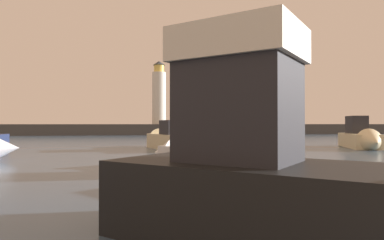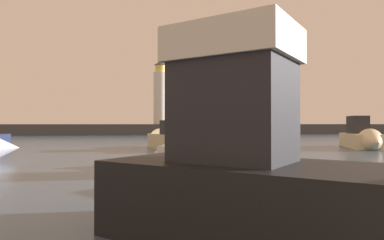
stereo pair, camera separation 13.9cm
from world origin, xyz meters
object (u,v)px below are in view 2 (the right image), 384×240
Objects in this scene: motorboat_2 at (356,192)px; mooring_buoy at (382,181)px; motorboat_1 at (205,152)px; motorboat_5 at (364,138)px; motorboat_0 at (167,139)px; lighthouse at (160,94)px.

motorboat_2 reaches higher than mooring_buoy.
motorboat_1 is at bearing 122.09° from mooring_buoy.
motorboat_1 is 20.44m from motorboat_5.
motorboat_5 is at bearing -8.33° from motorboat_0.
lighthouse is at bearing 93.09° from mooring_buoy.
motorboat_2 reaches higher than motorboat_0.
motorboat_1 is at bearing -91.15° from lighthouse.
lighthouse is at bearing 87.44° from motorboat_0.
lighthouse is at bearing 89.32° from motorboat_2.
lighthouse is 14.22× the size of mooring_buoy.
mooring_buoy is at bearing -86.91° from lighthouse.
lighthouse is 1.50× the size of motorboat_2.
motorboat_1 is 8.25× the size of mooring_buoy.
mooring_buoy is at bearing -123.91° from motorboat_5.
motorboat_2 is (0.29, -11.46, 0.27)m from motorboat_1.
motorboat_0 is at bearing 92.70° from motorboat_1.
mooring_buoy is (4.00, 4.60, -0.70)m from motorboat_2.
motorboat_2 is at bearing -90.68° from lighthouse.
motorboat_0 is 9.77× the size of mooring_buoy.
motorboat_2 is at bearing -131.03° from mooring_buoy.
motorboat_5 is (17.44, -2.55, 0.07)m from motorboat_0.
motorboat_5 is at bearing 54.56° from motorboat_2.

